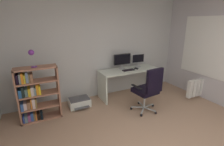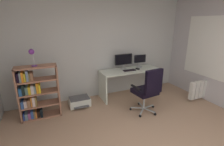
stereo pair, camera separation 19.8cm
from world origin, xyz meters
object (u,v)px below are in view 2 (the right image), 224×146
monitor_secondary (140,59)px  desk_lamp (32,54)px  desk (130,76)px  bookshelf (35,93)px  monitor_main (124,60)px  office_chair (148,89)px  radiator (202,89)px  computer_mouse (138,69)px  printer (80,101)px  keyboard (129,70)px

monitor_secondary → desk_lamp: 2.78m
desk → bookshelf: bookshelf is taller
monitor_secondary → desk: bearing=-158.2°
desk → monitor_main: size_ratio=3.27×
desk_lamp → desk: bearing=5.0°
office_chair → radiator: 1.76m
computer_mouse → desk_lamp: (-2.54, -0.15, 0.63)m
monitor_secondary → office_chair: bearing=-113.1°
monitor_main → radiator: (1.76, -1.13, -0.71)m
desk → monitor_main: bearing=133.2°
bookshelf → desk_lamp: desk_lamp is taller
bookshelf → computer_mouse: bearing=3.2°
desk → printer: (-1.44, -0.04, -0.46)m
monitor_secondary → office_chair: 1.31m
bookshelf → radiator: size_ratio=1.45×
office_chair → monitor_main: bearing=91.2°
monitor_main → keyboard: monitor_main is taller
monitor_secondary → office_chair: (-0.49, -1.15, -0.38)m
monitor_main → desk: bearing=-46.8°
desk → monitor_secondary: 0.57m
office_chair → desk_lamp: 2.50m
office_chair → bookshelf: bearing=160.9°
keyboard → radiator: size_ratio=0.43×
bookshelf → keyboard: bearing=3.0°
monitor_main → printer: size_ratio=1.00×
desk → printer: size_ratio=3.26×
computer_mouse → printer: (-1.63, 0.02, -0.67)m
keyboard → desk_lamp: size_ratio=0.98×
office_chair → printer: bearing=144.2°
keyboard → office_chair: bearing=-93.5°
desk → computer_mouse: 0.29m
bookshelf → desk_lamp: (0.05, 0.00, 0.84)m
desk → bookshelf: size_ratio=1.44×
monitor_secondary → desk_lamp: size_ratio=1.14×
printer → radiator: (3.06, -0.94, 0.19)m
printer → desk: bearing=1.7°
printer → radiator: radiator is taller
monitor_main → computer_mouse: (0.33, -0.21, -0.23)m
monitor_main → monitor_secondary: bearing=0.0°
desk → monitor_secondary: size_ratio=4.19×
desk → computer_mouse: bearing=-17.1°
monitor_secondary → bookshelf: 2.83m
keyboard → bookshelf: size_ratio=0.30×
desk → monitor_main: 0.48m
office_chair → desk: bearing=83.4°
radiator → bookshelf: bearing=169.0°
keyboard → radiator: bearing=-29.1°
desk → keyboard: bearing=-132.9°
monitor_main → keyboard: (0.06, -0.23, -0.24)m
computer_mouse → printer: 1.76m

